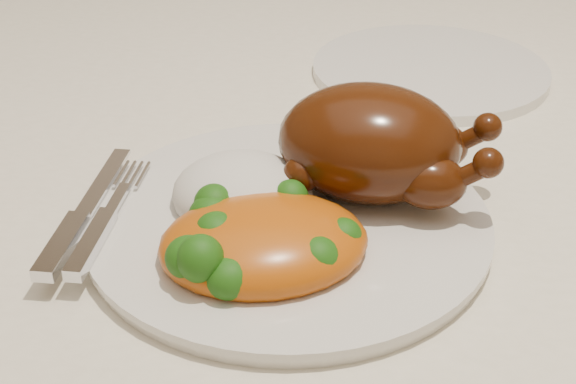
# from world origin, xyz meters

# --- Properties ---
(dining_table) EXTENTS (1.60, 0.90, 0.76)m
(dining_table) POSITION_xyz_m (0.00, 0.00, 0.67)
(dining_table) COLOR brown
(dining_table) RESTS_ON floor
(tablecloth) EXTENTS (1.73, 1.03, 0.18)m
(tablecloth) POSITION_xyz_m (0.00, 0.00, 0.74)
(tablecloth) COLOR white
(tablecloth) RESTS_ON dining_table
(dinner_plate) EXTENTS (0.36, 0.36, 0.01)m
(dinner_plate) POSITION_xyz_m (-0.01, -0.16, 0.77)
(dinner_plate) COLOR silver
(dinner_plate) RESTS_ON tablecloth
(side_plate) EXTENTS (0.31, 0.31, 0.01)m
(side_plate) POSITION_xyz_m (0.10, 0.14, 0.77)
(side_plate) COLOR silver
(side_plate) RESTS_ON tablecloth
(roast_chicken) EXTENTS (0.17, 0.11, 0.09)m
(roast_chicken) POSITION_xyz_m (0.05, -0.12, 0.82)
(roast_chicken) COLOR #401906
(roast_chicken) RESTS_ON dinner_plate
(rice_mound) EXTENTS (0.11, 0.10, 0.05)m
(rice_mound) POSITION_xyz_m (-0.04, -0.15, 0.79)
(rice_mound) COLOR silver
(rice_mound) RESTS_ON dinner_plate
(mac_and_cheese) EXTENTS (0.17, 0.15, 0.05)m
(mac_and_cheese) POSITION_xyz_m (-0.02, -0.22, 0.79)
(mac_and_cheese) COLOR #BF4D0C
(mac_and_cheese) RESTS_ON dinner_plate
(cutlery) EXTENTS (0.03, 0.17, 0.01)m
(cutlery) POSITION_xyz_m (-0.15, -0.20, 0.79)
(cutlery) COLOR silver
(cutlery) RESTS_ON dinner_plate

